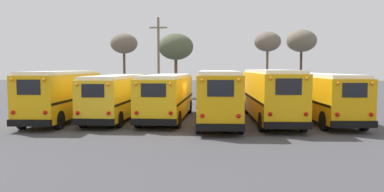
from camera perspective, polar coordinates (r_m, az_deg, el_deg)
The scene contains 13 objects.
ground_plane at distance 24.60m, azimuth -0.01°, elevation -3.80°, with size 160.00×160.00×0.00m, color #424247.
school_bus_0 at distance 25.84m, azimuth -19.09°, elevation 0.31°, with size 2.56×9.56×3.26m.
school_bus_1 at distance 25.59m, azimuth -11.35°, elevation 0.09°, with size 2.58×9.76×2.98m.
school_bus_2 at distance 25.07m, azimuth -3.80°, elevation 0.15°, with size 2.88×9.92×3.02m.
school_bus_3 at distance 23.45m, azimuth 3.99°, elevation 0.19°, with size 2.57×10.39×3.29m.
school_bus_4 at distance 24.72m, azimuth 11.80°, elevation 0.41°, with size 2.71×10.89×3.35m.
school_bus_5 at distance 26.02m, azimuth 18.97°, elevation 0.17°, with size 2.84×10.97×3.09m.
utility_pole at distance 38.10m, azimuth -5.13°, elevation 5.80°, with size 1.80×0.25×8.53m.
bare_tree_0 at distance 44.24m, azimuth -2.48°, elevation 7.46°, with size 4.11×4.11×7.48m.
bare_tree_1 at distance 43.35m, azimuth 11.44°, elevation 8.04°, with size 2.98×2.98×7.54m.
bare_tree_2 at distance 47.07m, azimuth -10.33°, elevation 7.80°, with size 3.30×3.30×7.70m.
bare_tree_3 at distance 48.37m, azimuth 16.34°, elevation 8.03°, with size 3.66×3.66×8.17m.
fence_line at distance 31.94m, azimuth 0.73°, elevation -0.14°, with size 24.93×0.06×1.42m.
Camera 1 is at (1.33, -24.32, 3.48)m, focal length 35.00 mm.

